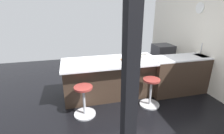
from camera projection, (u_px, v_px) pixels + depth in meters
ground_plane at (105, 100)px, 3.90m from camera, size 7.30×7.30×0.00m
interior_partition_left at (210, 40)px, 4.07m from camera, size 0.15×5.61×2.61m
sink_cabinet at (192, 73)px, 4.27m from camera, size 2.25×0.60×1.21m
oven_range at (162, 58)px, 5.62m from camera, size 0.60×0.61×0.90m
kitchen_island at (111, 78)px, 4.03m from camera, size 2.27×1.00×0.90m
stool_by_window at (150, 93)px, 3.63m from camera, size 0.44×0.44×0.64m
stool_middle at (84, 102)px, 3.29m from camera, size 0.44×0.44×0.64m
cutting_board at (129, 60)px, 3.86m from camera, size 0.36×0.24×0.02m
apple_red at (133, 57)px, 3.94m from camera, size 0.07×0.07×0.07m
apple_yellow at (131, 58)px, 3.81m from camera, size 0.08×0.08×0.08m
fruit_bowl at (143, 56)px, 4.09m from camera, size 0.21×0.21×0.07m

